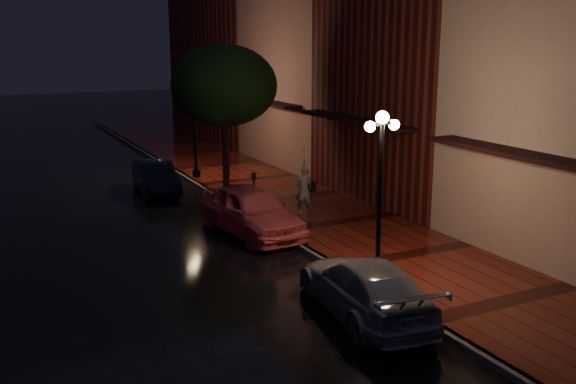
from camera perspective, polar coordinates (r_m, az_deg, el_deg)
ground at (r=20.60m, az=-0.86°, el=-3.85°), size 120.00×120.00×0.00m
sidewalk at (r=21.62m, az=4.51°, el=-2.84°), size 4.50×60.00×0.15m
curb at (r=20.58m, az=-0.86°, el=-3.65°), size 0.25×60.00×0.15m
storefront_mid at (r=25.13m, az=11.79°, el=11.76°), size 5.00×8.00×11.00m
storefront_far at (r=31.82m, az=2.57°, el=10.54°), size 5.00×8.00×9.00m
storefront_extra at (r=40.80m, az=-4.49°, el=11.87°), size 5.00×12.00×10.00m
streetlamp_near at (r=15.93m, az=8.19°, el=0.50°), size 0.96×0.36×4.31m
streetlamp_far at (r=28.36m, az=-8.31°, el=6.19°), size 0.96×0.36×4.31m
street_tree at (r=25.47m, az=-5.66°, el=9.17°), size 4.16×4.16×5.80m
pink_car at (r=20.52m, az=-3.27°, el=-1.65°), size 2.26×4.77×1.57m
navy_car at (r=26.68m, az=-11.70°, el=1.33°), size 1.69×4.02×1.29m
silver_car at (r=14.77m, az=6.86°, el=-8.41°), size 2.45×4.76×1.32m
woman_with_umbrella at (r=22.05m, az=1.46°, el=2.01°), size 1.01×1.03×2.42m
parking_meter at (r=22.34m, az=-3.04°, el=0.27°), size 0.15×0.12×1.47m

